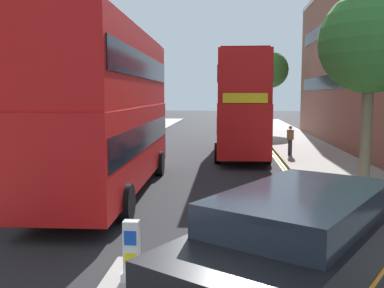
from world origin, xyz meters
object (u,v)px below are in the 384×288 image
at_px(keep_left_bollard, 132,253).
at_px(double_decker_bus_oncoming, 241,102).
at_px(taxi_minivan, 294,269).
at_px(double_decker_bus_away, 110,107).
at_px(pedestrian_far, 290,140).

distance_m(keep_left_bollard, double_decker_bus_oncoming, 17.70).
bearing_deg(keep_left_bollard, taxi_minivan, -31.02).
relative_size(double_decker_bus_oncoming, taxi_minivan, 2.13).
height_order(double_decker_bus_away, taxi_minivan, double_decker_bus_away).
relative_size(double_decker_bus_oncoming, pedestrian_far, 6.68).
relative_size(keep_left_bollard, double_decker_bus_away, 0.10).
bearing_deg(double_decker_bus_away, double_decker_bus_oncoming, 64.88).
bearing_deg(taxi_minivan, pedestrian_far, 82.14).
distance_m(keep_left_bollard, taxi_minivan, 3.09).
bearing_deg(double_decker_bus_away, taxi_minivan, -60.37).
bearing_deg(taxi_minivan, double_decker_bus_oncoming, 90.64).
bearing_deg(keep_left_bollard, double_decker_bus_away, 108.21).
bearing_deg(double_decker_bus_oncoming, taxi_minivan, -89.36).
relative_size(double_decker_bus_away, double_decker_bus_oncoming, 1.00).
distance_m(double_decker_bus_away, pedestrian_far, 11.95).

